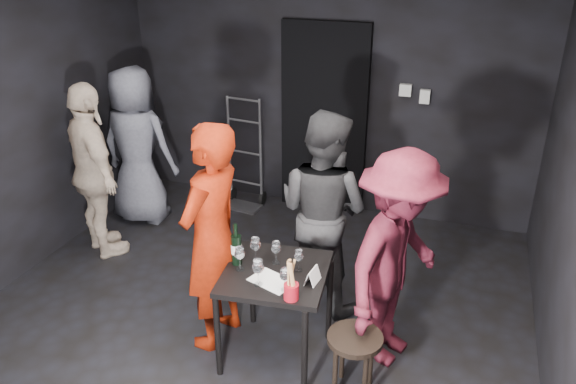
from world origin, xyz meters
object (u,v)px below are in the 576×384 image
(stool, at_px, (355,346))
(bystander_cream, at_px, (92,160))
(hand_truck, at_px, (245,187))
(breadstick_cup, at_px, (291,281))
(man_maroon, at_px, (398,251))
(bystander_grey, at_px, (136,136))
(woman_black, at_px, (323,198))
(server_red, at_px, (211,219))
(wine_bottle, at_px, (236,249))
(tasting_table, at_px, (276,283))

(stool, bearing_deg, bystander_cream, 159.23)
(hand_truck, distance_m, bystander_cream, 1.86)
(breadstick_cup, bearing_deg, bystander_cream, 153.81)
(man_maroon, bearing_deg, hand_truck, 64.87)
(bystander_grey, bearing_deg, woman_black, 160.44)
(woman_black, relative_size, breadstick_cup, 6.24)
(server_red, xyz_separation_m, wine_bottle, (0.22, -0.05, -0.17))
(man_maroon, height_order, bystander_grey, bystander_grey)
(bystander_grey, height_order, wine_bottle, bystander_grey)
(stool, xyz_separation_m, wine_bottle, (-0.92, 0.17, 0.49))
(hand_truck, relative_size, man_maroon, 0.71)
(hand_truck, bearing_deg, man_maroon, -37.61)
(hand_truck, xyz_separation_m, wine_bottle, (0.93, -2.31, 0.64))
(man_maroon, relative_size, bystander_grey, 0.93)
(tasting_table, bearing_deg, wine_bottle, 179.12)
(stool, height_order, wine_bottle, wine_bottle)
(wine_bottle, bearing_deg, breadstick_cup, -28.92)
(hand_truck, xyz_separation_m, man_maroon, (2.03, -2.01, 0.67))
(tasting_table, relative_size, stool, 1.60)
(stool, xyz_separation_m, bystander_grey, (-2.78, 1.80, 0.58))
(hand_truck, distance_m, server_red, 2.50)
(man_maroon, bearing_deg, stool, 179.08)
(tasting_table, bearing_deg, stool, -15.06)
(server_red, distance_m, woman_black, 0.99)
(man_maroon, bearing_deg, bystander_cream, 98.44)
(bystander_grey, bearing_deg, stool, 147.10)
(man_maroon, distance_m, wine_bottle, 1.14)
(breadstick_cup, bearing_deg, tasting_table, 127.25)
(bystander_cream, bearing_deg, hand_truck, -87.26)
(man_maroon, height_order, bystander_cream, bystander_cream)
(tasting_table, xyz_separation_m, wine_bottle, (-0.30, 0.00, 0.22))
(hand_truck, height_order, woman_black, woman_black)
(hand_truck, xyz_separation_m, breadstick_cup, (1.44, -2.59, 0.66))
(stool, height_order, bystander_grey, bystander_grey)
(tasting_table, height_order, woman_black, woman_black)
(wine_bottle, distance_m, breadstick_cup, 0.58)
(hand_truck, distance_m, breadstick_cup, 3.04)
(tasting_table, height_order, server_red, server_red)
(hand_truck, height_order, bystander_cream, bystander_cream)
(man_maroon, bearing_deg, tasting_table, 130.14)
(stool, bearing_deg, breadstick_cup, -165.55)
(hand_truck, distance_m, bystander_grey, 1.36)
(tasting_table, bearing_deg, breadstick_cup, -52.75)
(hand_truck, height_order, bystander_grey, bystander_grey)
(bystander_cream, xyz_separation_m, breadstick_cup, (2.35, -1.16, -0.09))
(server_red, height_order, breadstick_cup, server_red)
(server_red, distance_m, bystander_cream, 1.83)
(stool, relative_size, wine_bottle, 1.48)
(woman_black, bearing_deg, stool, 136.03)
(tasting_table, xyz_separation_m, man_maroon, (0.80, 0.30, 0.25))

